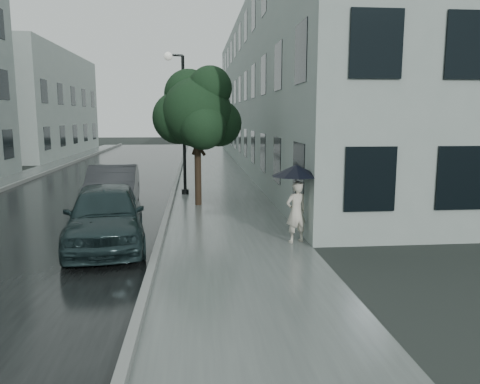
{
  "coord_description": "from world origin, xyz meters",
  "views": [
    {
      "loc": [
        -0.68,
        -8.83,
        3.03
      ],
      "look_at": [
        0.32,
        1.76,
        1.3
      ],
      "focal_mm": 35.0,
      "sensor_mm": 36.0,
      "label": 1
    }
  ],
  "objects": [
    {
      "name": "car_far",
      "position": [
        -3.39,
        6.55,
        0.72
      ],
      "size": [
        1.85,
        4.47,
        1.44
      ],
      "primitive_type": "imported",
      "rotation": [
        0.0,
        0.0,
        0.08
      ],
      "color": "#242629",
      "rests_on": "ground"
    },
    {
      "name": "umbrella",
      "position": [
        1.67,
        1.95,
        1.77
      ],
      "size": [
        1.28,
        1.28,
        1.02
      ],
      "rotation": [
        0.0,
        0.0,
        -0.09
      ],
      "color": "black",
      "rests_on": "ground"
    },
    {
      "name": "kerb_near",
      "position": [
        -1.57,
        12.0,
        0.07
      ],
      "size": [
        0.15,
        60.0,
        0.15
      ],
      "primitive_type": "cube",
      "color": "slate",
      "rests_on": "ground"
    },
    {
      "name": "street_tree",
      "position": [
        -0.62,
        7.19,
        3.18
      ],
      "size": [
        3.05,
        2.77,
        4.67
      ],
      "color": "#332619",
      "rests_on": "ground"
    },
    {
      "name": "pedestrian",
      "position": [
        1.7,
        2.0,
        0.76
      ],
      "size": [
        0.63,
        0.52,
        1.5
      ],
      "primitive_type": "imported",
      "rotation": [
        0.0,
        0.0,
        3.48
      ],
      "color": "beige",
      "rests_on": "sidewalk"
    },
    {
      "name": "sidewalk",
      "position": [
        0.25,
        12.0,
        0.0
      ],
      "size": [
        3.5,
        60.0,
        0.01
      ],
      "primitive_type": "cube",
      "color": "slate",
      "rests_on": "ground"
    },
    {
      "name": "ground",
      "position": [
        0.0,
        0.0,
        0.0
      ],
      "size": [
        120.0,
        120.0,
        0.0
      ],
      "primitive_type": "plane",
      "color": "black",
      "rests_on": "ground"
    },
    {
      "name": "lamp_post",
      "position": [
        -1.26,
        9.35,
        3.07
      ],
      "size": [
        0.83,
        0.44,
        5.38
      ],
      "rotation": [
        0.0,
        0.0,
        0.25
      ],
      "color": "black",
      "rests_on": "ground"
    },
    {
      "name": "asphalt_road",
      "position": [
        -5.08,
        12.0,
        0.0
      ],
      "size": [
        6.85,
        60.0,
        0.0
      ],
      "primitive_type": "cube",
      "color": "black",
      "rests_on": "ground"
    },
    {
      "name": "building_far_b",
      "position": [
        -13.77,
        30.0,
        4.0
      ],
      "size": [
        7.02,
        18.0,
        8.0
      ],
      "color": "#8D9A94",
      "rests_on": "ground"
    },
    {
      "name": "building_near",
      "position": [
        5.47,
        19.5,
        4.5
      ],
      "size": [
        7.02,
        36.0,
        9.0
      ],
      "color": "#8D9A94",
      "rests_on": "ground"
    },
    {
      "name": "kerb_far",
      "position": [
        -8.57,
        12.0,
        0.07
      ],
      "size": [
        0.15,
        60.0,
        0.15
      ],
      "primitive_type": "cube",
      "color": "slate",
      "rests_on": "ground"
    },
    {
      "name": "car_near",
      "position": [
        -2.81,
        2.14,
        0.74
      ],
      "size": [
        2.32,
        4.52,
        1.47
      ],
      "primitive_type": "imported",
      "rotation": [
        0.0,
        0.0,
        0.14
      ],
      "color": "#19292B",
      "rests_on": "ground"
    }
  ]
}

